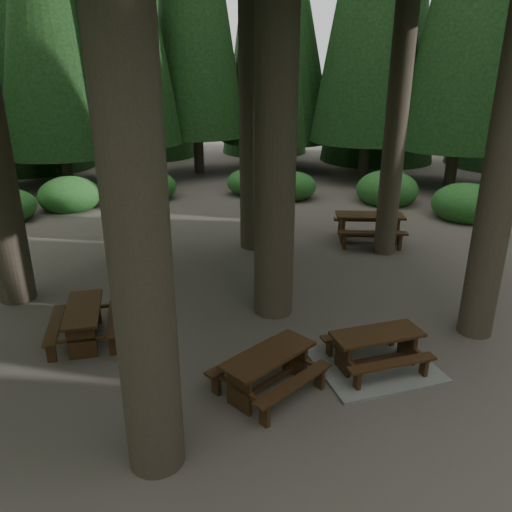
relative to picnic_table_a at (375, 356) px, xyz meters
name	(u,v)px	position (x,y,z in m)	size (l,w,h in m)	color
ground	(245,322)	(-1.35, 2.57, -0.23)	(80.00, 80.00, 0.00)	#4C453D
picnic_table_a	(375,356)	(0.00, 0.00, 0.00)	(2.32, 2.03, 0.70)	gray
picnic_table_b	(84,319)	(-4.47, 3.35, 0.25)	(1.70, 1.93, 0.72)	#392011
picnic_table_d	(369,224)	(4.32, 5.51, 0.36)	(2.58, 2.44, 0.88)	#392011
picnic_table_e	(269,366)	(-2.05, 0.25, 0.25)	(2.00, 1.79, 0.72)	#392011
shrub_ring	(258,286)	(-0.65, 3.33, 0.17)	(23.86, 24.64, 1.49)	#216023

